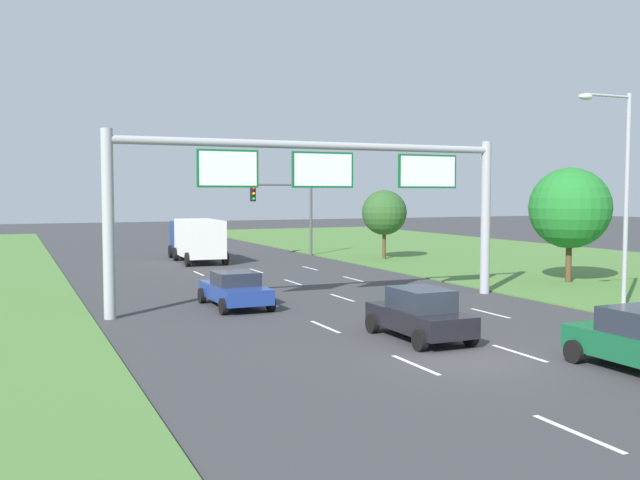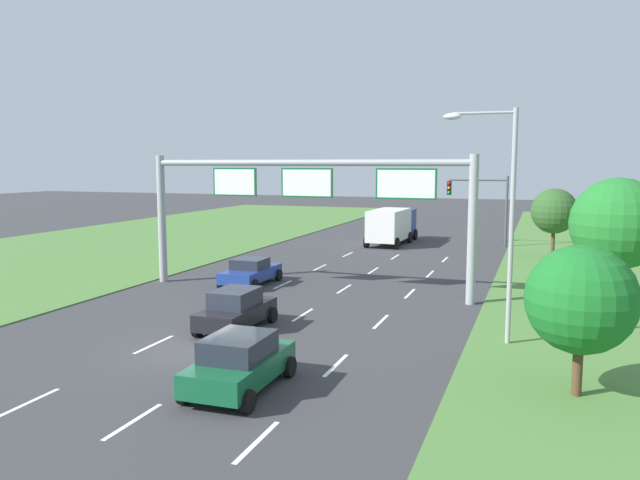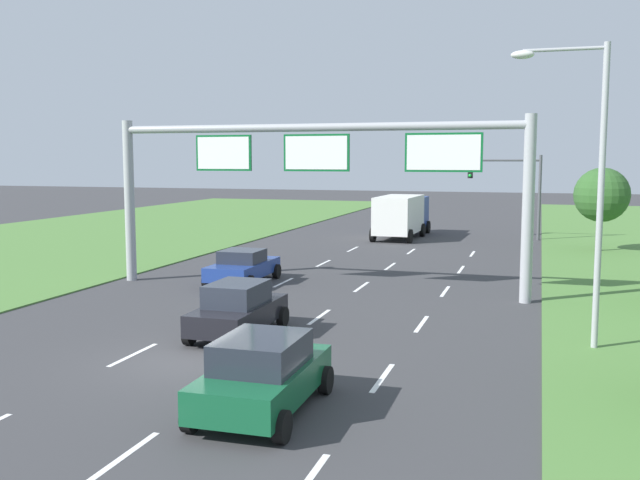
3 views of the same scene
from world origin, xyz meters
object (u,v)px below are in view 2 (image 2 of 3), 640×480
object	(u,v)px
roadside_tree_near	(581,300)
car_near_red	(236,309)
car_mid_lane	(240,362)
roadside_tree_far	(554,211)
box_truck	(392,224)
roadside_tree_mid	(618,224)
car_lead_silver	(251,272)
traffic_light_mast	(482,198)
sign_gantry	(307,196)
street_lamp	(501,205)

from	to	relation	value
roadside_tree_near	car_near_red	bearing A→B (deg)	165.34
car_mid_lane	roadside_tree_far	world-z (taller)	roadside_tree_far
box_truck	roadside_tree_mid	size ratio (longest dim) A/B	1.31
car_near_red	roadside_tree_near	distance (m)	12.96
car_lead_silver	traffic_light_mast	xyz separation A→B (m)	(10.20, 20.82, 3.13)
car_near_red	sign_gantry	size ratio (longest dim) A/B	0.24
car_mid_lane	sign_gantry	world-z (taller)	sign_gantry
roadside_tree_mid	roadside_tree_far	distance (m)	15.47
roadside_tree_near	roadside_tree_mid	size ratio (longest dim) A/B	0.73
car_near_red	car_lead_silver	xyz separation A→B (m)	(-3.51, 8.50, -0.08)
roadside_tree_far	box_truck	bearing A→B (deg)	162.56
traffic_light_mast	car_near_red	bearing A→B (deg)	-102.87
roadside_tree_mid	roadside_tree_far	xyz separation A→B (m)	(-2.42, 15.27, -0.59)
car_lead_silver	sign_gantry	world-z (taller)	sign_gantry
car_mid_lane	traffic_light_mast	world-z (taller)	traffic_light_mast
street_lamp	roadside_tree_mid	world-z (taller)	street_lamp
car_mid_lane	roadside_tree_far	distance (m)	31.65
sign_gantry	traffic_light_mast	world-z (taller)	sign_gantry
car_lead_silver	roadside_tree_far	xyz separation A→B (m)	(15.58, 15.84, 2.55)
street_lamp	sign_gantry	bearing A→B (deg)	147.45
box_truck	roadside_tree_near	world-z (taller)	roadside_tree_near
roadside_tree_near	street_lamp	bearing A→B (deg)	117.85
car_lead_silver	traffic_light_mast	size ratio (longest dim) A/B	0.77
car_lead_silver	car_mid_lane	bearing A→B (deg)	-65.69
car_lead_silver	roadside_tree_near	bearing A→B (deg)	-36.99
roadside_tree_near	roadside_tree_far	bearing A→B (deg)	90.66
car_lead_silver	street_lamp	bearing A→B (deg)	-28.18
traffic_light_mast	street_lamp	size ratio (longest dim) A/B	0.66
traffic_light_mast	roadside_tree_mid	size ratio (longest dim) A/B	0.94
car_near_red	street_lamp	bearing A→B (deg)	8.47
street_lamp	roadside_tree_near	xyz separation A→B (m)	(2.50, -4.73, -2.27)
car_lead_silver	traffic_light_mast	world-z (taller)	traffic_light_mast
car_near_red	street_lamp	xyz separation A→B (m)	(9.89, 1.49, 4.26)
car_lead_silver	roadside_tree_far	bearing A→B (deg)	44.95
sign_gantry	street_lamp	world-z (taller)	street_lamp
car_mid_lane	roadside_tree_mid	xyz separation A→B (m)	(11.31, 15.01, 3.04)
box_truck	sign_gantry	bearing A→B (deg)	-87.10
car_mid_lane	street_lamp	size ratio (longest dim) A/B	0.48
car_lead_silver	box_truck	bearing A→B (deg)	80.13
car_near_red	traffic_light_mast	bearing A→B (deg)	77.06
car_lead_silver	street_lamp	xyz separation A→B (m)	(13.40, -7.01, 4.34)
car_near_red	roadside_tree_mid	distance (m)	17.37
car_mid_lane	roadside_tree_near	distance (m)	9.80
car_near_red	box_truck	world-z (taller)	box_truck
car_lead_silver	car_near_red	bearing A→B (deg)	-68.11
roadside_tree_near	car_mid_lane	bearing A→B (deg)	-163.71
car_lead_silver	street_lamp	world-z (taller)	street_lamp
street_lamp	car_mid_lane	bearing A→B (deg)	-132.15
car_mid_lane	street_lamp	bearing A→B (deg)	47.22
box_truck	roadside_tree_near	xyz separation A→B (m)	(12.65, -31.46, 1.21)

